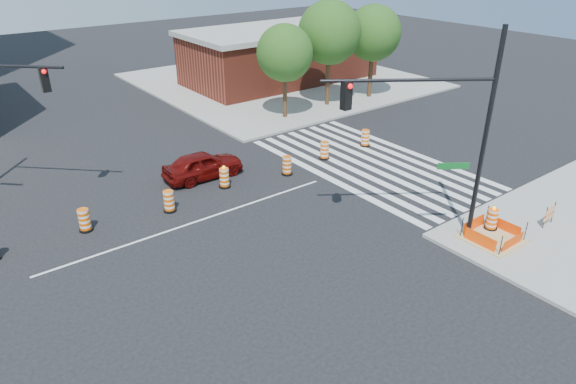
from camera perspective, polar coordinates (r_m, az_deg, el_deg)
name	(u,v)px	position (r m, az deg, el deg)	size (l,w,h in m)	color
ground	(197,222)	(23.39, -10.12, -3.25)	(120.00, 120.00, 0.00)	black
sidewalk_ne	(280,80)	(46.64, -0.88, 12.30)	(22.00, 22.00, 0.15)	gray
crosswalk_east	(369,163)	(29.34, 9.04, 3.17)	(6.75, 13.50, 0.01)	silver
lane_centerline	(197,221)	(23.39, -10.12, -3.24)	(14.00, 0.12, 0.01)	silver
excavation_pit	(492,237)	(23.07, 21.72, -4.68)	(2.20, 2.20, 0.90)	tan
brick_storefront	(280,55)	(46.14, -0.90, 15.01)	(16.50, 8.50, 4.60)	maroon
red_coupe	(203,165)	(27.31, -9.43, 2.98)	(1.71, 4.25, 1.45)	#580907
signal_pole_se	(442,120)	(20.33, 16.72, 7.62)	(5.41, 3.81, 8.57)	black
pit_drum	(492,220)	(23.59, 21.71, -2.90)	(0.56, 0.56, 1.11)	black
barricade	(550,214)	(24.91, 27.06, -2.18)	(0.86, 0.08, 1.01)	#ED5A05
tree_north_c	(285,56)	(35.43, -0.33, 14.86)	(3.80, 3.80, 6.46)	#382314
tree_north_d	(329,36)	(38.36, 4.62, 16.89)	(4.50, 4.50, 7.65)	#382314
tree_north_e	(373,36)	(40.96, 9.45, 16.71)	(4.18, 4.18, 7.11)	#382314
median_drum_2	(85,221)	(23.80, -21.67, -2.99)	(0.60, 0.60, 1.02)	black
median_drum_3	(169,202)	(24.31, -13.07, -1.07)	(0.60, 0.60, 1.02)	black
median_drum_4	(224,178)	(26.18, -7.08, 1.52)	(0.60, 0.60, 1.18)	black
median_drum_5	(287,166)	(27.42, -0.11, 2.90)	(0.60, 0.60, 1.02)	black
median_drum_6	(324,151)	(29.51, 4.07, 4.57)	(0.60, 0.60, 1.02)	black
median_drum_7	(365,139)	(31.67, 8.58, 5.89)	(0.60, 0.60, 1.02)	black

